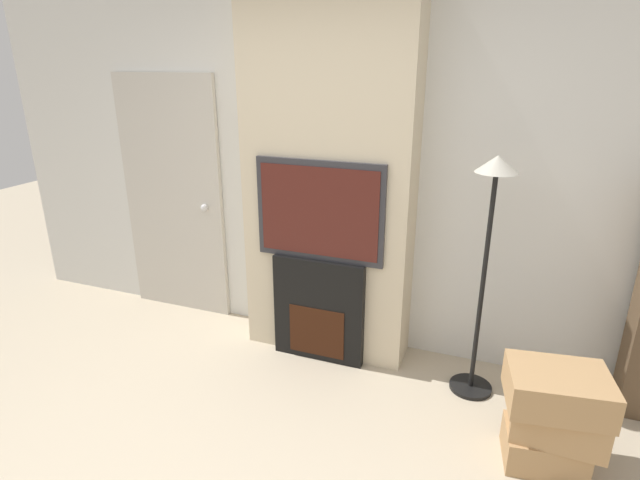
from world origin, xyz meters
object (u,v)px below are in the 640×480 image
floor_lamp (489,233)px  box_stack (554,415)px  television (320,211)px  fireplace (320,309)px

floor_lamp → box_stack: floor_lamp is taller
television → floor_lamp: (1.10, -0.02, -0.02)m
floor_lamp → box_stack: 1.06m
television → box_stack: 1.83m
floor_lamp → box_stack: (0.45, -0.54, -0.79)m
fireplace → box_stack: fireplace is taller
fireplace → television: (0.00, -0.00, 0.74)m
floor_lamp → fireplace: bearing=178.9°
box_stack → fireplace: bearing=160.1°
television → floor_lamp: size_ratio=0.58×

